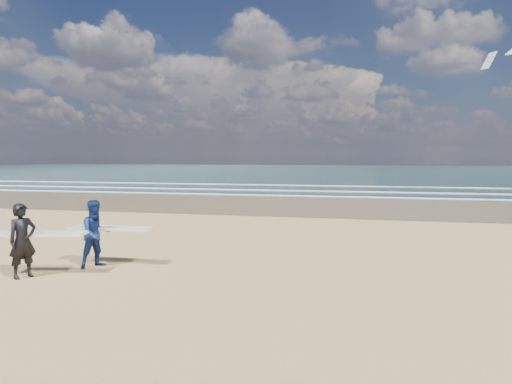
# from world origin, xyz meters

# --- Properties ---
(ocean) EXTENTS (220.00, 100.00, 0.02)m
(ocean) POSITION_xyz_m (20.00, 72.00, 0.01)
(ocean) COLOR #183335
(ocean) RESTS_ON ground
(surfer_near) EXTENTS (2.26, 1.22, 1.79)m
(surfer_near) POSITION_xyz_m (-0.32, 0.17, 0.91)
(surfer_near) COLOR black
(surfer_near) RESTS_ON ground
(surfer_far) EXTENTS (2.22, 1.20, 1.76)m
(surfer_far) POSITION_xyz_m (0.79, 1.48, 0.89)
(surfer_far) COLOR #0E1E4F
(surfer_far) RESTS_ON ground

